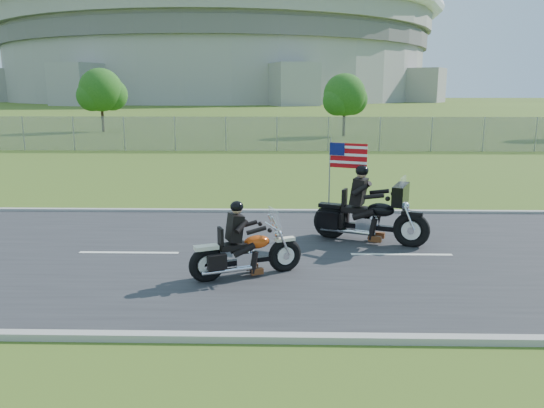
{
  "coord_description": "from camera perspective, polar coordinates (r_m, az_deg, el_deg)",
  "views": [
    {
      "loc": [
        1.42,
        -11.13,
        3.58
      ],
      "look_at": [
        1.17,
        0.0,
        1.16
      ],
      "focal_mm": 35.0,
      "sensor_mm": 36.0,
      "label": 1
    }
  ],
  "objects": [
    {
      "name": "ground",
      "position": [
        11.78,
        -5.71,
        -5.49
      ],
      "size": [
        420.0,
        420.0,
        0.0
      ],
      "primitive_type": "plane",
      "color": "#364B17",
      "rests_on": "ground"
    },
    {
      "name": "road",
      "position": [
        11.77,
        -5.71,
        -5.4
      ],
      "size": [
        120.0,
        8.0,
        0.04
      ],
      "primitive_type": "cube",
      "color": "#28282B",
      "rests_on": "ground"
    },
    {
      "name": "curb_north",
      "position": [
        15.65,
        -3.94,
        -0.79
      ],
      "size": [
        120.0,
        0.18,
        0.12
      ],
      "primitive_type": "cube",
      "color": "#9E9B93",
      "rests_on": "ground"
    },
    {
      "name": "curb_south",
      "position": [
        8.04,
        -9.29,
        -13.97
      ],
      "size": [
        120.0,
        0.18,
        0.12
      ],
      "primitive_type": "cube",
      "color": "#9E9B93",
      "rests_on": "ground"
    },
    {
      "name": "fence",
      "position": [
        31.89,
        -10.41,
        7.44
      ],
      "size": [
        60.0,
        0.03,
        2.0
      ],
      "primitive_type": "cube",
      "color": "gray",
      "rests_on": "ground"
    },
    {
      "name": "stadium",
      "position": [
        182.78,
        -5.65,
        16.0
      ],
      "size": [
        140.4,
        140.4,
        29.2
      ],
      "color": "#A3A099",
      "rests_on": "ground"
    },
    {
      "name": "tree_fence_near",
      "position": [
        41.43,
        7.86,
        11.33
      ],
      "size": [
        3.52,
        3.28,
        4.75
      ],
      "color": "#382316",
      "rests_on": "ground"
    },
    {
      "name": "tree_fence_mid",
      "position": [
        47.71,
        -17.85,
        11.38
      ],
      "size": [
        3.96,
        3.69,
        5.3
      ],
      "color": "#382316",
      "rests_on": "ground"
    },
    {
      "name": "motorcycle_lead",
      "position": [
        10.23,
        -2.93,
        -5.34
      ],
      "size": [
        2.17,
        1.14,
        1.54
      ],
      "rotation": [
        0.0,
        0.0,
        0.4
      ],
      "color": "black",
      "rests_on": "ground"
    },
    {
      "name": "motorcycle_follow",
      "position": [
        12.65,
        10.44,
        -1.41
      ],
      "size": [
        2.65,
        1.42,
        2.32
      ],
      "rotation": [
        0.0,
        0.0,
        -0.38
      ],
      "color": "black",
      "rests_on": "ground"
    }
  ]
}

